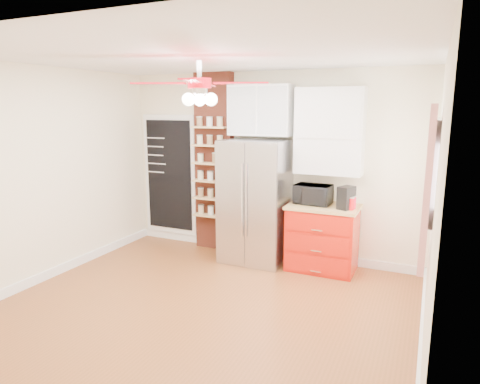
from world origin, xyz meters
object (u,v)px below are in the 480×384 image
at_px(toaster_oven, 313,194).
at_px(pantry_jar_oats, 201,158).
at_px(red_cabinet, 322,237).
at_px(ceiling_fan, 199,84).
at_px(canister_left, 350,204).
at_px(fridge, 255,201).
at_px(coffee_maker, 346,198).

bearing_deg(toaster_oven, pantry_jar_oats, -178.91).
bearing_deg(red_cabinet, ceiling_fan, -118.71).
bearing_deg(ceiling_fan, canister_left, 50.64).
distance_m(fridge, red_cabinet, 1.06).
distance_m(red_cabinet, coffee_maker, 0.68).
distance_m(coffee_maker, pantry_jar_oats, 2.28).
bearing_deg(canister_left, coffee_maker, 163.01).
relative_size(fridge, coffee_maker, 5.88).
bearing_deg(canister_left, red_cabinet, 163.86).
relative_size(ceiling_fan, coffee_maker, 4.70).
bearing_deg(pantry_jar_oats, toaster_oven, -2.37).
xyz_separation_m(coffee_maker, canister_left, (0.06, -0.02, -0.07)).
relative_size(coffee_maker, canister_left, 1.93).
height_order(red_cabinet, ceiling_fan, ceiling_fan).
bearing_deg(coffee_maker, ceiling_fan, -104.98).
distance_m(fridge, pantry_jar_oats, 1.12).
distance_m(ceiling_fan, coffee_maker, 2.44).
xyz_separation_m(red_cabinet, pantry_jar_oats, (-1.93, 0.10, 0.98)).
bearing_deg(ceiling_fan, coffee_maker, 52.31).
bearing_deg(ceiling_fan, toaster_oven, 65.92).
distance_m(ceiling_fan, canister_left, 2.50).
distance_m(red_cabinet, ceiling_fan, 2.75).
height_order(coffee_maker, canister_left, coffee_maker).
bearing_deg(canister_left, fridge, 177.56).
xyz_separation_m(ceiling_fan, pantry_jar_oats, (-1.01, 1.78, -0.99)).
bearing_deg(pantry_jar_oats, ceiling_fan, -60.33).
distance_m(toaster_oven, coffee_maker, 0.48).
distance_m(red_cabinet, pantry_jar_oats, 2.17).
bearing_deg(canister_left, ceiling_fan, -129.36).
relative_size(fridge, red_cabinet, 1.86).
relative_size(ceiling_fan, pantry_jar_oats, 11.65).
distance_m(fridge, toaster_oven, 0.83).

